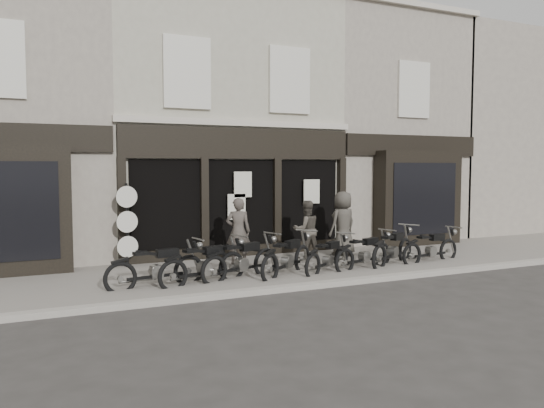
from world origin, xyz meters
name	(u,v)px	position (x,y,z in m)	size (l,w,h in m)	color
ground_plane	(284,278)	(0.00, 0.00, 0.00)	(90.00, 90.00, 0.00)	#2D2B28
pavement	(269,269)	(0.00, 0.90, 0.06)	(30.00, 4.20, 0.12)	slate
kerb	(308,286)	(0.00, -1.25, 0.07)	(30.00, 0.25, 0.13)	gray
central_building	(209,129)	(0.00, 5.95, 4.08)	(7.30, 6.22, 8.34)	#ABA693
neighbour_left	(3,124)	(-6.35, 5.90, 4.04)	(5.60, 6.73, 8.34)	gray
neighbour_right	(364,135)	(6.35, 5.90, 4.04)	(5.60, 6.73, 8.34)	gray
filler_right	(511,138)	(14.50, 6.00, 4.10)	(11.00, 6.00, 8.20)	gray
motorcycle_0	(157,271)	(-3.16, 0.01, 0.44)	(2.32, 0.67, 1.11)	black
motorcycle_1	(205,268)	(-2.08, -0.09, 0.45)	(2.28, 0.97, 1.12)	black
motorcycle_2	(242,264)	(-1.11, 0.07, 0.44)	(2.25, 1.04, 1.12)	black
motorcycle_3	(287,260)	(0.08, -0.01, 0.44)	(2.05, 1.54, 1.12)	black
motorcycle_4	(328,259)	(1.20, -0.09, 0.40)	(1.92, 1.29, 1.01)	black
motorcycle_5	(365,256)	(2.31, -0.10, 0.42)	(2.15, 0.91, 1.06)	black
motorcycle_6	(393,251)	(3.36, 0.06, 0.44)	(2.15, 1.35, 1.12)	black
motorcycle_7	(431,250)	(4.55, -0.11, 0.41)	(2.18, 0.62, 1.04)	black
man_left	(238,231)	(-0.61, 1.59, 1.03)	(0.66, 0.43, 1.82)	#443D38
man_centre	(306,230)	(1.53, 1.71, 0.96)	(0.82, 0.64, 1.68)	#464038
man_right	(343,224)	(2.76, 1.68, 1.08)	(0.94, 0.61, 1.92)	#3E3A33
advert_sign_post	(127,229)	(-3.39, 2.52, 1.14)	(0.57, 0.37, 2.34)	black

